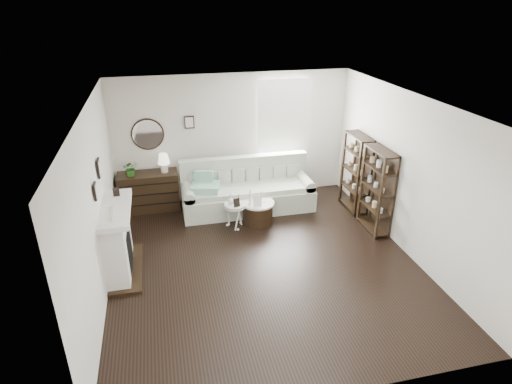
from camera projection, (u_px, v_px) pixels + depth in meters
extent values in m
plane|color=black|center=(264.00, 262.00, 7.23)|extent=(5.50, 5.50, 0.00)
plane|color=white|center=(265.00, 103.00, 6.10)|extent=(5.50, 5.50, 0.00)
plane|color=silver|center=(233.00, 138.00, 9.10)|extent=(5.00, 0.00, 5.00)
plane|color=silver|center=(332.00, 301.00, 4.23)|extent=(5.00, 0.00, 5.00)
plane|color=silver|center=(96.00, 206.00, 6.15)|extent=(0.00, 5.50, 5.50)
plane|color=silver|center=(409.00, 176.00, 7.18)|extent=(0.00, 5.50, 5.50)
cube|color=white|center=(283.00, 123.00, 9.20)|extent=(1.00, 0.02, 1.80)
cube|color=white|center=(284.00, 124.00, 9.15)|extent=(1.15, 0.02, 1.90)
cylinder|color=silver|center=(148.00, 134.00, 8.62)|extent=(0.60, 0.03, 0.60)
cube|color=black|center=(189.00, 122.00, 8.72)|extent=(0.20, 0.03, 0.26)
cube|color=silver|center=(117.00, 241.00, 6.78)|extent=(0.34, 1.20, 1.10)
cube|color=black|center=(120.00, 249.00, 6.85)|extent=(0.30, 0.65, 0.70)
cube|color=silver|center=(116.00, 209.00, 6.55)|extent=(0.44, 1.35, 0.08)
cube|color=black|center=(127.00, 268.00, 7.02)|extent=(0.50, 1.40, 0.05)
cylinder|color=beige|center=(112.00, 214.00, 6.09)|extent=(0.08, 0.08, 0.22)
cube|color=black|center=(116.00, 192.00, 6.86)|extent=(0.10, 0.03, 0.14)
cube|color=black|center=(95.00, 191.00, 6.00)|extent=(0.03, 0.18, 0.24)
cube|color=black|center=(99.00, 168.00, 6.54)|extent=(0.03, 0.22, 0.28)
cube|color=black|center=(356.00, 173.00, 8.74)|extent=(0.30, 0.80, 1.60)
cylinder|color=beige|center=(359.00, 190.00, 8.64)|extent=(0.08, 0.08, 0.11)
cylinder|color=beige|center=(354.00, 185.00, 8.86)|extent=(0.08, 0.08, 0.11)
cylinder|color=beige|center=(349.00, 181.00, 9.08)|extent=(0.08, 0.08, 0.11)
cylinder|color=beige|center=(361.00, 172.00, 8.47)|extent=(0.08, 0.08, 0.11)
cylinder|color=beige|center=(356.00, 167.00, 8.69)|extent=(0.08, 0.08, 0.11)
cylinder|color=beige|center=(350.00, 163.00, 8.91)|extent=(0.08, 0.08, 0.11)
cylinder|color=beige|center=(363.00, 153.00, 8.30)|extent=(0.08, 0.08, 0.11)
cylinder|color=beige|center=(358.00, 149.00, 8.52)|extent=(0.08, 0.08, 0.11)
cylinder|color=beige|center=(352.00, 145.00, 8.74)|extent=(0.08, 0.08, 0.11)
cube|color=black|center=(377.00, 191.00, 7.95)|extent=(0.30, 0.80, 1.60)
cylinder|color=beige|center=(381.00, 210.00, 7.84)|extent=(0.08, 0.08, 0.11)
cylinder|color=beige|center=(374.00, 204.00, 8.06)|extent=(0.08, 0.08, 0.11)
cylinder|color=beige|center=(368.00, 199.00, 8.28)|extent=(0.08, 0.08, 0.11)
cylinder|color=beige|center=(383.00, 190.00, 7.67)|extent=(0.08, 0.08, 0.11)
cylinder|color=beige|center=(377.00, 185.00, 7.89)|extent=(0.08, 0.08, 0.11)
cylinder|color=beige|center=(370.00, 180.00, 8.12)|extent=(0.08, 0.08, 0.11)
cylinder|color=beige|center=(386.00, 170.00, 7.51)|extent=(0.08, 0.08, 0.11)
cylinder|color=beige|center=(379.00, 165.00, 7.73)|extent=(0.08, 0.08, 0.11)
cylinder|color=beige|center=(373.00, 160.00, 7.95)|extent=(0.08, 0.08, 0.11)
cube|color=#A1AB99|center=(248.00, 200.00, 8.94)|extent=(2.70, 0.94, 0.44)
cube|color=#A1AB99|center=(248.00, 188.00, 8.80)|extent=(2.34, 0.75, 0.10)
cube|color=#A1AB99|center=(244.00, 175.00, 9.09)|extent=(2.70, 0.21, 0.83)
cube|color=#A1AB99|center=(189.00, 203.00, 8.66)|extent=(0.23, 0.88, 0.54)
cube|color=#A1AB99|center=(304.00, 192.00, 9.17)|extent=(0.23, 0.88, 0.54)
cube|color=#248468|center=(205.00, 187.00, 8.55)|extent=(0.65, 0.57, 0.14)
cube|color=brown|center=(300.00, 198.00, 9.09)|extent=(0.59, 0.30, 0.38)
cube|color=black|center=(149.00, 191.00, 8.86)|extent=(1.21, 0.51, 0.81)
cube|color=black|center=(150.00, 205.00, 8.71)|extent=(1.16, 0.01, 0.02)
cube|color=black|center=(149.00, 195.00, 8.62)|extent=(1.16, 0.01, 0.02)
cube|color=black|center=(148.00, 185.00, 8.52)|extent=(1.16, 0.01, 0.01)
imported|color=#235317|center=(131.00, 168.00, 8.52)|extent=(0.31, 0.28, 0.32)
cylinder|color=black|center=(258.00, 213.00, 8.41)|extent=(0.59, 0.59, 0.41)
cylinder|color=beige|center=(258.00, 203.00, 8.31)|extent=(0.64, 0.64, 0.04)
cylinder|color=white|center=(235.00, 205.00, 8.13)|extent=(0.40, 0.40, 0.03)
cylinder|color=silver|center=(235.00, 206.00, 8.14)|extent=(0.41, 0.41, 0.02)
cylinder|color=silver|center=(235.00, 216.00, 8.23)|extent=(0.03, 0.03, 0.46)
cylinder|color=silver|center=(250.00, 197.00, 8.15)|extent=(0.07, 0.07, 0.31)
cube|color=white|center=(257.00, 201.00, 8.11)|extent=(0.17, 0.08, 0.22)
cube|color=black|center=(237.00, 203.00, 8.00)|extent=(0.13, 0.07, 0.16)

